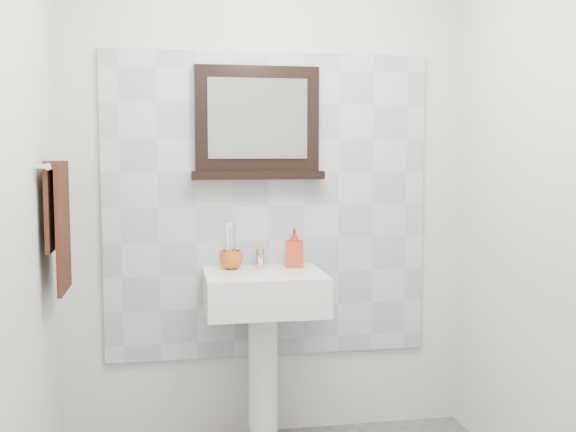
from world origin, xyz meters
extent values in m
cube|color=silver|center=(0.00, 1.10, 1.25)|extent=(2.00, 0.01, 2.50)
cube|color=silver|center=(0.00, -1.10, 1.25)|extent=(2.00, 0.01, 2.50)
cube|color=silver|center=(-1.00, 0.00, 1.25)|extent=(0.01, 2.20, 2.50)
cube|color=#AEB8BD|center=(0.00, 1.09, 1.15)|extent=(1.60, 0.02, 1.50)
cylinder|color=white|center=(-0.05, 0.92, 0.34)|extent=(0.14, 0.14, 0.68)
cube|color=white|center=(-0.05, 0.86, 0.77)|extent=(0.55, 0.44, 0.18)
cylinder|color=silver|center=(-0.05, 0.84, 0.85)|extent=(0.32, 0.32, 0.02)
cylinder|color=#4C4C4F|center=(-0.05, 0.84, 0.86)|extent=(0.04, 0.04, 0.00)
cylinder|color=silver|center=(-0.05, 1.01, 0.91)|extent=(0.04, 0.04, 0.09)
cylinder|color=silver|center=(-0.05, 0.96, 0.93)|extent=(0.02, 0.10, 0.02)
cube|color=silver|center=(-0.05, 1.02, 0.96)|extent=(0.02, 0.07, 0.01)
imported|color=#B25514|center=(-0.20, 0.98, 0.90)|extent=(0.15, 0.15, 0.09)
cylinder|color=white|center=(-0.21, 0.97, 0.97)|extent=(0.01, 0.01, 0.19)
cube|color=white|center=(-0.21, 0.97, 1.07)|extent=(0.01, 0.01, 0.03)
cylinder|color=#5573C3|center=(-0.18, 0.97, 0.97)|extent=(0.01, 0.01, 0.19)
cube|color=#5573C3|center=(-0.18, 0.97, 1.07)|extent=(0.01, 0.01, 0.03)
cylinder|color=white|center=(-0.20, 1.00, 0.97)|extent=(0.01, 0.01, 0.19)
cube|color=white|center=(-0.20, 1.00, 1.07)|extent=(0.01, 0.01, 0.03)
imported|color=#B41715|center=(0.11, 0.99, 0.95)|extent=(0.10, 0.10, 0.19)
cube|color=black|center=(-0.06, 1.07, 1.58)|extent=(0.60, 0.06, 0.50)
cube|color=#99999E|center=(-0.06, 1.03, 1.58)|extent=(0.48, 0.01, 0.38)
cube|color=black|center=(-0.06, 1.04, 1.31)|extent=(0.64, 0.11, 0.04)
cylinder|color=silver|center=(-0.94, 0.73, 1.36)|extent=(0.03, 0.40, 0.03)
cylinder|color=silver|center=(-0.97, 0.54, 1.36)|extent=(0.05, 0.02, 0.02)
cylinder|color=silver|center=(-0.97, 0.92, 1.36)|extent=(0.05, 0.02, 0.02)
cube|color=black|center=(-0.93, 0.73, 1.09)|extent=(0.02, 0.30, 0.52)
cube|color=black|center=(-0.96, 0.73, 1.18)|extent=(0.02, 0.30, 0.34)
cube|color=black|center=(-0.94, 0.73, 1.36)|extent=(0.06, 0.30, 0.03)
camera|label=1|loc=(-0.49, -2.19, 1.40)|focal=42.00mm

